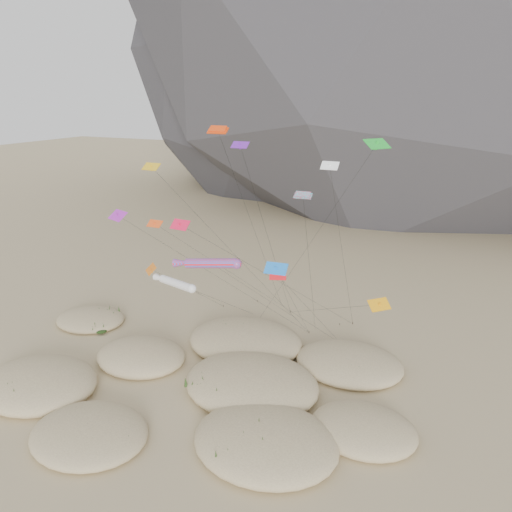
{
  "coord_description": "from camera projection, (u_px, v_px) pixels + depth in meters",
  "views": [
    {
      "loc": [
        25.0,
        -37.33,
        31.32
      ],
      "look_at": [
        2.07,
        12.0,
        13.34
      ],
      "focal_mm": 35.0,
      "sensor_mm": 36.0,
      "label": 1
    }
  ],
  "objects": [
    {
      "name": "white_tube_kite",
      "position": [
        175.0,
        283.0,
        55.25
      ],
      "size": [
        7.22,
        19.68,
        11.88
      ],
      "color": "silver",
      "rests_on": "ground"
    },
    {
      "name": "delta_kites",
      "position": [
        237.0,
        222.0,
        54.43
      ],
      "size": [
        33.46,
        21.81,
        26.9
      ],
      "color": "orange",
      "rests_on": "ground"
    },
    {
      "name": "dunes",
      "position": [
        209.0,
        379.0,
        55.94
      ],
      "size": [
        51.27,
        33.9,
        3.5
      ],
      "color": "#CCB789",
      "rests_on": "ground"
    },
    {
      "name": "dune_grass",
      "position": [
        199.0,
        376.0,
        56.13
      ],
      "size": [
        42.94,
        27.02,
        1.57
      ],
      "color": "black",
      "rests_on": "ground"
    },
    {
      "name": "ground",
      "position": [
        190.0,
        407.0,
        51.97
      ],
      "size": [
        500.0,
        500.0,
        0.0
      ],
      "primitive_type": "plane",
      "color": "#CCB789",
      "rests_on": "ground"
    },
    {
      "name": "rainbow_tube_kite",
      "position": [
        209.0,
        263.0,
        55.62
      ],
      "size": [
        8.82,
        17.84,
        14.0
      ],
      "color": "#FD1A22",
      "rests_on": "ground"
    },
    {
      "name": "orange_parafoil",
      "position": [
        219.0,
        133.0,
        58.67
      ],
      "size": [
        4.38,
        13.83,
        27.52
      ],
      "color": "red",
      "rests_on": "ground"
    },
    {
      "name": "kite_stakes",
      "position": [
        295.0,
        319.0,
        71.71
      ],
      "size": [
        19.65,
        7.89,
        0.3
      ],
      "color": "#3F2D1E",
      "rests_on": "ground"
    },
    {
      "name": "multi_parafoil",
      "position": [
        303.0,
        198.0,
        54.2
      ],
      "size": [
        2.02,
        10.09,
        21.03
      ],
      "color": "red",
      "rests_on": "ground"
    }
  ]
}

